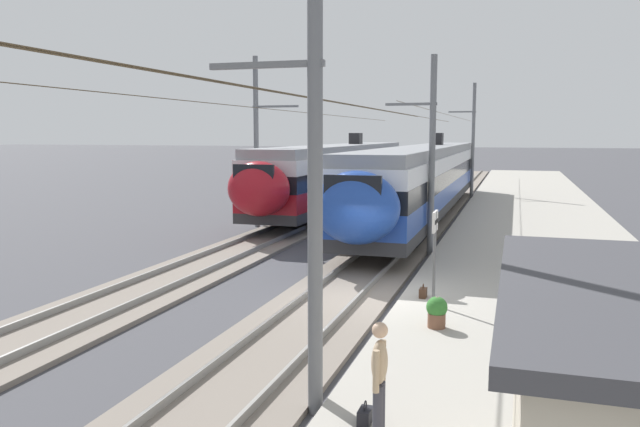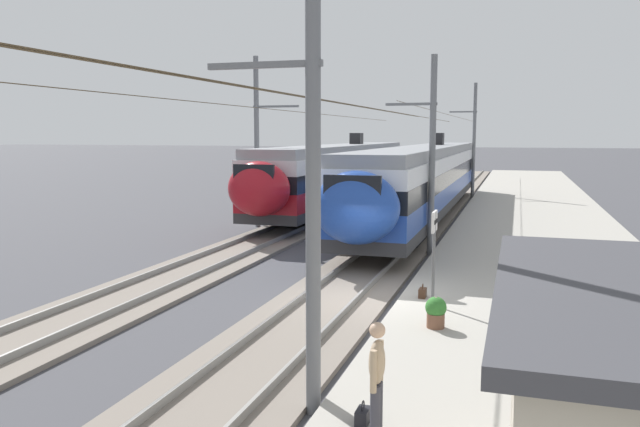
% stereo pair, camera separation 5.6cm
% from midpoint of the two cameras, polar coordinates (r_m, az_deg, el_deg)
% --- Properties ---
extents(ground_plane, '(400.00, 400.00, 0.00)m').
position_cam_midpoint_polar(ground_plane, '(16.88, 4.97, -8.19)').
color(ground_plane, '#424247').
extents(platform_slab, '(120.00, 7.50, 0.29)m').
position_cam_midpoint_polar(platform_slab, '(16.51, 20.40, -8.47)').
color(platform_slab, '#A39E93').
rests_on(platform_slab, ground).
extents(track_near, '(120.00, 3.00, 0.28)m').
position_cam_midpoint_polar(track_near, '(17.13, 1.30, -7.70)').
color(track_near, slate).
rests_on(track_near, ground).
extents(track_far, '(120.00, 3.00, 0.28)m').
position_cam_midpoint_polar(track_far, '(19.29, -14.38, -6.22)').
color(track_far, slate).
rests_on(track_far, ground).
extents(train_near_platform, '(30.57, 2.95, 4.27)m').
position_cam_midpoint_polar(train_near_platform, '(33.13, 9.45, 3.26)').
color(train_near_platform, '#2D2D30').
rests_on(train_near_platform, track_near).
extents(train_far_track, '(25.26, 2.92, 4.27)m').
position_cam_midpoint_polar(train_far_track, '(36.68, 1.61, 3.73)').
color(train_far_track, '#2D2D30').
rests_on(train_far_track, track_far).
extents(catenary_mast_west, '(41.79, 1.90, 8.31)m').
position_cam_midpoint_polar(catenary_mast_west, '(9.69, -1.20, 5.87)').
color(catenary_mast_west, slate).
rests_on(catenary_mast_west, ground).
extents(catenary_mast_mid, '(41.79, 1.90, 7.34)m').
position_cam_midpoint_polar(catenary_mast_mid, '(23.37, 9.84, 5.55)').
color(catenary_mast_mid, slate).
rests_on(catenary_mast_mid, ground).
extents(catenary_mast_east, '(41.79, 1.90, 8.03)m').
position_cam_midpoint_polar(catenary_mast_east, '(45.54, 13.64, 6.68)').
color(catenary_mast_east, slate).
rests_on(catenary_mast_east, ground).
extents(catenary_mast_far_side, '(41.79, 2.29, 8.15)m').
position_cam_midpoint_polar(catenary_mast_far_side, '(30.24, -5.66, 6.72)').
color(catenary_mast_far_side, slate).
rests_on(catenary_mast_far_side, ground).
extents(platform_sign, '(0.70, 0.08, 2.34)m').
position_cam_midpoint_polar(platform_sign, '(15.49, 10.33, -2.10)').
color(platform_sign, '#59595B').
rests_on(platform_sign, platform_slab).
extents(passenger_walking, '(0.53, 0.22, 1.69)m').
position_cam_midpoint_polar(passenger_walking, '(8.82, 5.25, -14.49)').
color(passenger_walking, '#383842').
rests_on(passenger_walking, platform_slab).
extents(handbag_beside_passenger, '(0.32, 0.18, 0.35)m').
position_cam_midpoint_polar(handbag_beside_passenger, '(9.60, 3.96, -17.97)').
color(handbag_beside_passenger, black).
rests_on(handbag_beside_passenger, platform_slab).
extents(handbag_near_sign, '(0.32, 0.18, 0.37)m').
position_cam_midpoint_polar(handbag_near_sign, '(16.50, 9.29, -7.15)').
color(handbag_near_sign, '#472D1E').
rests_on(handbag_near_sign, platform_slab).
extents(potted_plant_platform_edge, '(0.47, 0.47, 0.69)m').
position_cam_midpoint_polar(potted_plant_platform_edge, '(14.01, 10.50, -8.71)').
color(potted_plant_platform_edge, brown).
rests_on(potted_plant_platform_edge, platform_slab).
extents(platform_shelter, '(5.17, 2.51, 2.81)m').
position_cam_midpoint_polar(platform_shelter, '(7.03, 26.19, -16.84)').
color(platform_shelter, '#B7AD99').
rests_on(platform_shelter, platform_slab).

